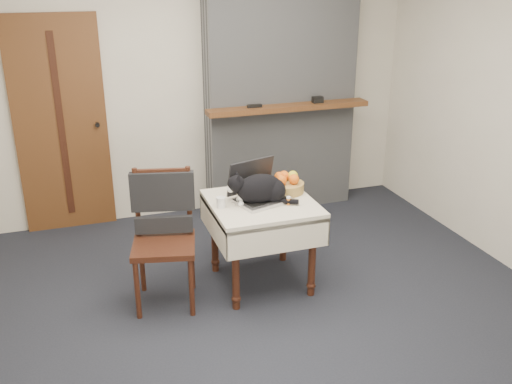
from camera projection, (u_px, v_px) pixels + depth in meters
ground at (253, 310)px, 4.20m from camera, size 4.50×4.50×0.00m
room_shell at (231, 58)px, 3.97m from camera, size 4.52×4.01×2.61m
door at (61, 126)px, 5.22m from camera, size 0.82×0.10×2.00m
chimney at (281, 83)px, 5.62m from camera, size 1.62×0.48×2.60m
side_table at (262, 215)px, 4.36m from camera, size 0.78×0.78×0.70m
laptop at (258, 190)px, 4.34m from camera, size 0.48×0.45×0.30m
cat at (261, 189)px, 4.26m from camera, size 0.52×0.28×0.26m
cream_jar at (221, 202)px, 4.20m from camera, size 0.07×0.07×0.08m
pill_bottle at (288, 201)px, 4.24m from camera, size 0.03×0.03×0.07m
fruit_basket at (286, 184)px, 4.49m from camera, size 0.28×0.28×0.16m
desk_clutter at (289, 197)px, 4.39m from camera, size 0.11×0.09×0.01m
chair at (163, 219)px, 4.16m from camera, size 0.54×0.53×1.01m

